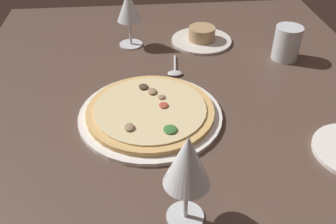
{
  "coord_description": "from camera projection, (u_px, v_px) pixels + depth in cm",
  "views": [
    {
      "loc": [
        63.18,
        -10.0,
        56.61
      ],
      "look_at": [
        -2.57,
        -3.81,
        7.0
      ],
      "focal_mm": 40.01,
      "sensor_mm": 36.0,
      "label": 1
    }
  ],
  "objects": [
    {
      "name": "dining_table",
      "position": [
        186.0,
        136.0,
        0.84
      ],
      "size": [
        150.0,
        110.0,
        4.0
      ],
      "primitive_type": "cube",
      "color": "brown",
      "rests_on": "ground"
    },
    {
      "name": "pizza_main",
      "position": [
        150.0,
        113.0,
        0.85
      ],
      "size": [
        32.85,
        32.85,
        3.34
      ],
      "color": "white",
      "rests_on": "dining_table"
    },
    {
      "name": "ramekin_on_saucer",
      "position": [
        202.0,
        37.0,
        1.16
      ],
      "size": [
        18.6,
        18.6,
        4.8
      ],
      "color": "silver",
      "rests_on": "dining_table"
    },
    {
      "name": "wine_glass_far",
      "position": [
        129.0,
        8.0,
        1.08
      ],
      "size": [
        7.13,
        7.13,
        16.79
      ],
      "color": "silver",
      "rests_on": "dining_table"
    },
    {
      "name": "wine_glass_near",
      "position": [
        187.0,
        163.0,
        0.56
      ],
      "size": [
        7.54,
        7.54,
        18.05
      ],
      "color": "silver",
      "rests_on": "dining_table"
    },
    {
      "name": "water_glass",
      "position": [
        287.0,
        45.0,
        1.06
      ],
      "size": [
        7.55,
        7.55,
        9.64
      ],
      "color": "silver",
      "rests_on": "dining_table"
    },
    {
      "name": "spoon",
      "position": [
        175.0,
        71.0,
        1.02
      ],
      "size": [
        11.4,
        4.27,
        1.0
      ],
      "color": "silver",
      "rests_on": "dining_table"
    }
  ]
}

